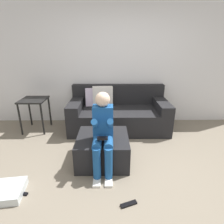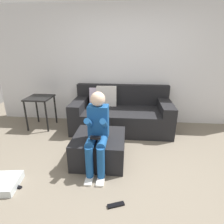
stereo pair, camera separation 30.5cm
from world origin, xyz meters
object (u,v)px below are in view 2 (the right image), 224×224
object	(u,v)px
storage_bin	(2,184)
remote_by_storage_bin	(16,187)
side_table	(40,102)
couch_sectional	(121,114)
ottoman	(99,148)
remote_near_ottoman	(116,205)
person_seated	(97,130)

from	to	relation	value
storage_bin	remote_by_storage_bin	distance (m)	0.18
storage_bin	side_table	xyz separation A→B (m)	(-0.31, 1.85, 0.52)
couch_sectional	ottoman	bearing A→B (deg)	-102.85
remote_near_ottoman	remote_by_storage_bin	xyz separation A→B (m)	(-1.29, 0.17, 0.00)
couch_sectional	ottoman	distance (m)	1.25
person_seated	remote_by_storage_bin	world-z (taller)	person_seated
couch_sectional	remote_by_storage_bin	distance (m)	2.31
storage_bin	side_table	size ratio (longest dim) A/B	0.58
couch_sectional	side_table	size ratio (longest dim) A/B	3.00
remote_near_ottoman	remote_by_storage_bin	world-z (taller)	same
ottoman	remote_near_ottoman	distance (m)	0.96
side_table	remote_near_ottoman	distance (m)	2.74
remote_by_storage_bin	remote_near_ottoman	bearing A→B (deg)	3.93
couch_sectional	remote_near_ottoman	size ratio (longest dim) A/B	10.42
ottoman	storage_bin	xyz separation A→B (m)	(-1.14, -0.72, -0.16)
couch_sectional	storage_bin	bearing A→B (deg)	-126.33
ottoman	person_seated	bearing A→B (deg)	-85.80
couch_sectional	remote_near_ottoman	xyz separation A→B (m)	(0.05, -2.10, -0.31)
side_table	remote_near_ottoman	xyz separation A→B (m)	(1.78, -2.01, -0.55)
ottoman	remote_by_storage_bin	size ratio (longest dim) A/B	5.15
couch_sectional	ottoman	size ratio (longest dim) A/B	2.63
person_seated	remote_near_ottoman	world-z (taller)	person_seated
ottoman	remote_by_storage_bin	distance (m)	1.21
ottoman	remote_by_storage_bin	xyz separation A→B (m)	(-0.97, -0.71, -0.20)
remote_near_ottoman	person_seated	bearing A→B (deg)	93.90
couch_sectional	side_table	bearing A→B (deg)	-177.30
couch_sectional	person_seated	bearing A→B (deg)	-100.47
remote_by_storage_bin	side_table	bearing A→B (deg)	116.35
couch_sectional	remote_by_storage_bin	size ratio (longest dim) A/B	13.56
storage_bin	side_table	world-z (taller)	side_table
storage_bin	remote_near_ottoman	distance (m)	1.48
couch_sectional	side_table	world-z (taller)	couch_sectional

